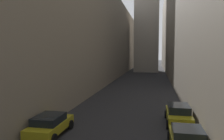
% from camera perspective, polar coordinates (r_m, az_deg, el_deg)
% --- Properties ---
extents(ground_plane, '(264.00, 264.00, 0.00)m').
position_cam_1_polar(ground_plane, '(43.02, 7.72, -3.03)').
color(ground_plane, '#232326').
extents(building_block_left, '(14.95, 108.00, 18.05)m').
position_cam_1_polar(building_block_left, '(47.32, -8.08, 8.59)').
color(building_block_left, gray).
rests_on(building_block_left, ground).
extents(building_block_right, '(15.71, 108.00, 24.48)m').
position_cam_1_polar(building_block_right, '(46.36, 25.16, 12.30)').
color(building_block_right, '#756B5B').
rests_on(building_block_right, ground).
extents(parked_car_left_third, '(2.02, 4.01, 1.43)m').
position_cam_1_polar(parked_car_left_third, '(15.74, -15.94, -13.53)').
color(parked_car_left_third, '#A59919').
rests_on(parked_car_left_third, ground).
extents(parked_car_right_third, '(2.07, 4.19, 1.35)m').
position_cam_1_polar(parked_car_right_third, '(13.51, 19.28, -16.99)').
color(parked_car_right_third, '#A59919').
rests_on(parked_car_right_third, ground).
extents(parked_car_right_far, '(1.99, 4.14, 1.54)m').
position_cam_1_polar(parked_car_right_far, '(18.21, 17.03, -10.93)').
color(parked_car_right_far, '#A59919').
rests_on(parked_car_right_far, ground).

